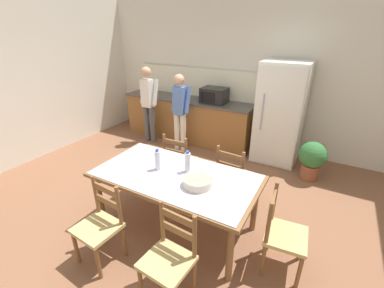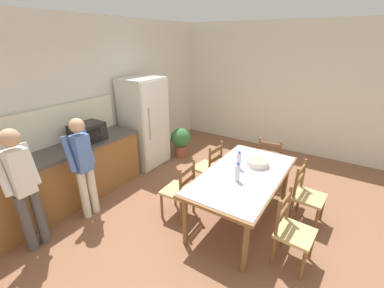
# 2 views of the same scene
# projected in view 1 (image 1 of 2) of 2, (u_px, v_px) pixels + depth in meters

# --- Properties ---
(ground_plane) EXTENTS (8.32, 8.32, 0.00)m
(ground_plane) POSITION_uv_depth(u_px,v_px,m) (177.00, 209.00, 3.61)
(ground_plane) COLOR brown
(wall_back) EXTENTS (6.52, 0.12, 2.90)m
(wall_back) POSITION_uv_depth(u_px,v_px,m) (247.00, 75.00, 5.11)
(wall_back) COLOR silver
(wall_back) RESTS_ON ground
(wall_left) EXTENTS (0.12, 5.20, 2.90)m
(wall_left) POSITION_uv_depth(u_px,v_px,m) (17.00, 82.00, 4.46)
(wall_left) COLOR silver
(wall_left) RESTS_ON ground
(kitchen_counter) EXTENTS (2.92, 0.66, 0.93)m
(kitchen_counter) POSITION_uv_depth(u_px,v_px,m) (187.00, 119.00, 5.69)
(kitchen_counter) COLOR brown
(kitchen_counter) RESTS_ON ground
(counter_splashback) EXTENTS (2.88, 0.03, 0.60)m
(counter_splashback) POSITION_uv_depth(u_px,v_px,m) (194.00, 82.00, 5.61)
(counter_splashback) COLOR #EFE8CB
(counter_splashback) RESTS_ON kitchen_counter
(refrigerator) EXTENTS (0.79, 0.73, 1.82)m
(refrigerator) POSITION_uv_depth(u_px,v_px,m) (280.00, 114.00, 4.60)
(refrigerator) COLOR silver
(refrigerator) RESTS_ON ground
(microwave) EXTENTS (0.50, 0.39, 0.30)m
(microwave) POSITION_uv_depth(u_px,v_px,m) (214.00, 95.00, 5.13)
(microwave) COLOR black
(microwave) RESTS_ON kitchen_counter
(dining_table) EXTENTS (1.94, 1.02, 0.76)m
(dining_table) POSITION_uv_depth(u_px,v_px,m) (175.00, 180.00, 3.02)
(dining_table) COLOR brown
(dining_table) RESTS_ON ground
(bottle_near_centre) EXTENTS (0.07, 0.07, 0.27)m
(bottle_near_centre) POSITION_uv_depth(u_px,v_px,m) (158.00, 160.00, 3.05)
(bottle_near_centre) COLOR silver
(bottle_near_centre) RESTS_ON dining_table
(bottle_off_centre) EXTENTS (0.07, 0.07, 0.27)m
(bottle_off_centre) POSITION_uv_depth(u_px,v_px,m) (188.00, 162.00, 3.00)
(bottle_off_centre) COLOR silver
(bottle_off_centre) RESTS_ON dining_table
(serving_bowl) EXTENTS (0.32, 0.32, 0.09)m
(serving_bowl) POSITION_uv_depth(u_px,v_px,m) (198.00, 181.00, 2.76)
(serving_bowl) COLOR beige
(serving_bowl) RESTS_ON dining_table
(chair_side_far_left) EXTENTS (0.44, 0.42, 0.91)m
(chair_side_far_left) POSITION_uv_depth(u_px,v_px,m) (180.00, 161.00, 3.95)
(chair_side_far_left) COLOR brown
(chair_side_far_left) RESTS_ON ground
(chair_side_near_left) EXTENTS (0.45, 0.43, 0.91)m
(chair_side_near_left) POSITION_uv_depth(u_px,v_px,m) (100.00, 225.00, 2.68)
(chair_side_near_left) COLOR brown
(chair_side_near_left) RESTS_ON ground
(chair_head_end) EXTENTS (0.44, 0.46, 0.91)m
(chair_head_end) POSITION_uv_depth(u_px,v_px,m) (282.00, 234.00, 2.57)
(chair_head_end) COLOR brown
(chair_head_end) RESTS_ON ground
(chair_side_far_right) EXTENTS (0.45, 0.43, 0.91)m
(chair_side_far_right) POSITION_uv_depth(u_px,v_px,m) (233.00, 176.00, 3.57)
(chair_side_far_right) COLOR brown
(chair_side_far_right) RESTS_ON ground
(chair_side_near_right) EXTENTS (0.45, 0.43, 0.91)m
(chair_side_near_right) POSITION_uv_depth(u_px,v_px,m) (170.00, 258.00, 2.30)
(chair_side_near_right) COLOR brown
(chair_side_near_right) RESTS_ON ground
(person_at_sink) EXTENTS (0.40, 0.28, 1.61)m
(person_at_sink) POSITION_uv_depth(u_px,v_px,m) (148.00, 101.00, 5.38)
(person_at_sink) COLOR #4C4C4C
(person_at_sink) RESTS_ON ground
(person_at_counter) EXTENTS (0.39, 0.27, 1.53)m
(person_at_counter) POSITION_uv_depth(u_px,v_px,m) (180.00, 109.00, 5.03)
(person_at_counter) COLOR silver
(person_at_counter) RESTS_ON ground
(potted_plant) EXTENTS (0.44, 0.44, 0.67)m
(potted_plant) POSITION_uv_depth(u_px,v_px,m) (312.00, 158.00, 4.18)
(potted_plant) COLOR brown
(potted_plant) RESTS_ON ground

